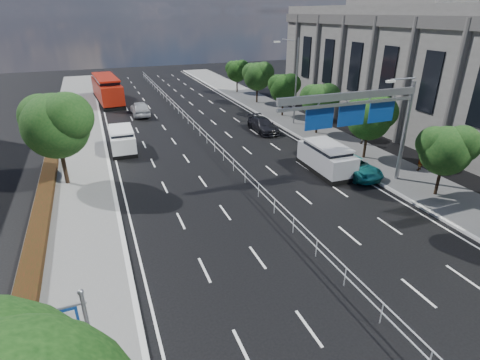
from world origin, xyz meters
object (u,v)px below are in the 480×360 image
near_car_silver (140,108)px  pedestrian_b (363,135)px  near_car_dark (108,84)px  parked_car_dark (263,125)px  silver_minivan (326,158)px  red_bus (107,89)px  pedestrian_a (421,159)px  overhead_gantry (363,110)px  toilet_sign (72,331)px  white_minivan (122,140)px  parked_car_teal (354,166)px

near_car_silver → pedestrian_b: (17.79, -18.67, 0.15)m
near_car_dark → parked_car_dark: size_ratio=0.98×
near_car_silver → silver_minivan: 25.35m
red_bus → near_car_dark: bearing=81.8°
silver_minivan → pedestrian_a: bearing=-20.9°
overhead_gantry → near_car_silver: (-11.13, 26.13, -4.77)m
toilet_sign → near_car_dark: size_ratio=0.92×
parked_car_dark → pedestrian_a: bearing=-64.7°
near_car_silver → pedestrian_b: bearing=133.3°
toilet_sign → silver_minivan: bearing=37.2°
overhead_gantry → white_minivan: size_ratio=2.15×
toilet_sign → pedestrian_b: toilet_sign is taller
white_minivan → toilet_sign: bearing=-97.0°
near_car_dark → pedestrian_b: (20.23, -37.94, 0.21)m
near_car_silver → silver_minivan: size_ratio=0.91×
red_bus → pedestrian_b: 34.68m
near_car_dark → parked_car_dark: bearing=111.6°
parked_car_teal → pedestrian_a: pedestrian_a is taller
near_car_silver → parked_car_dark: near_car_silver is taller
near_car_dark → pedestrian_b: size_ratio=2.77×
overhead_gantry → silver_minivan: 5.60m
red_bus → pedestrian_a: (20.90, -34.52, -0.77)m
overhead_gantry → near_car_silver: overhead_gantry is taller
overhead_gantry → silver_minivan: overhead_gantry is taller
overhead_gantry → near_car_dark: bearing=106.6°
red_bus → parked_car_dark: bearing=-60.0°
white_minivan → pedestrian_b: 21.94m
overhead_gantry → white_minivan: (-14.28, 13.98, -4.60)m
near_car_dark → white_minivan: bearing=86.8°
near_car_dark → silver_minivan: silver_minivan is taller
silver_minivan → parked_car_dark: silver_minivan is taller
red_bus → parked_car_dark: (14.00, -20.39, -1.11)m
parked_car_dark → near_car_silver: bearing=132.9°
white_minivan → near_car_silver: size_ratio=0.97×
overhead_gantry → pedestrian_a: (6.66, 0.60, -4.57)m
white_minivan → near_car_dark: white_minivan is taller
overhead_gantry → near_car_silver: 28.80m
red_bus → parked_car_dark: 24.76m
red_bus → silver_minivan: size_ratio=2.19×
near_car_silver → near_car_dark: bearing=-83.1°
red_bus → parked_car_teal: red_bus is taller
pedestrian_a → pedestrian_b: 6.86m
overhead_gantry → white_minivan: overhead_gantry is taller
red_bus → silver_minivan: 34.82m
parked_car_dark → overhead_gantry: bearing=-89.8°
white_minivan → silver_minivan: (14.21, -10.67, 0.08)m
red_bus → parked_car_dark: size_ratio=2.46×
red_bus → toilet_sign: bearing=-98.8°
silver_minivan → parked_car_teal: (1.63, -1.36, -0.41)m
silver_minivan → pedestrian_b: (6.73, 4.14, -0.10)m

